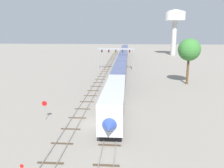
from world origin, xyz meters
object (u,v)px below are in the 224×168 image
passenger_train (123,60)px  stop_sign (45,108)px  signal_gantry (116,53)px  trackside_tree_left (189,50)px  water_tower (175,19)px

passenger_train → stop_sign: size_ratio=39.94×
passenger_train → signal_gantry: 5.98m
signal_gantry → stop_sign: (-7.75, -45.37, -3.67)m
passenger_train → stop_sign: 51.06m
signal_gantry → stop_sign: size_ratio=4.20×
signal_gantry → trackside_tree_left: 27.69m
stop_sign → signal_gantry: bearing=80.3°
passenger_train → water_tower: 54.42m
signal_gantry → stop_sign: 46.18m
water_tower → passenger_train: bearing=-120.1°
passenger_train → signal_gantry: bearing=-115.6°
signal_gantry → water_tower: water_tower is taller
signal_gantry → stop_sign: bearing=-99.7°
passenger_train → signal_gantry: signal_gantry is taller
passenger_train → stop_sign: (-10.00, -50.07, -0.74)m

